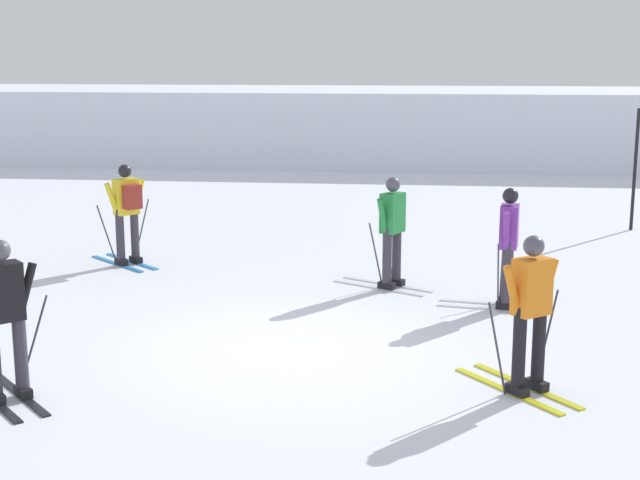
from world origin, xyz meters
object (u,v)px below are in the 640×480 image
skier_black (4,316)px  trail_marker_pole (635,170)px  skier_purple (508,244)px  skier_orange (530,310)px  skier_green (392,229)px  skier_yellow (127,209)px

skier_black → trail_marker_pole: trail_marker_pole is taller
trail_marker_pole → skier_purple: bearing=-116.4°
skier_purple → skier_orange: bearing=-91.1°
skier_black → skier_green: bearing=53.3°
skier_green → trail_marker_pole: size_ratio=0.70×
skier_black → skier_yellow: same height
skier_orange → skier_yellow: (-6.04, 5.31, 0.04)m
skier_green → skier_black: bearing=-126.7°
skier_green → skier_orange: bearing=-69.6°
skier_orange → skier_green: size_ratio=1.00×
trail_marker_pole → skier_black: bearing=-129.5°
skier_green → trail_marker_pole: trail_marker_pole is taller
skier_black → trail_marker_pole: (8.45, 10.24, 0.31)m
skier_orange → skier_black: bearing=-171.4°
trail_marker_pole → skier_yellow: bearing=-155.7°
skier_yellow → skier_green: bearing=-13.4°
skier_green → skier_yellow: bearing=166.6°
skier_orange → skier_green: (-1.58, 4.25, -0.00)m
skier_green → skier_purple: (1.64, -0.92, -0.00)m
skier_orange → trail_marker_pole: 9.93m
skier_black → skier_green: 6.31m
skier_yellow → skier_orange: bearing=-41.4°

